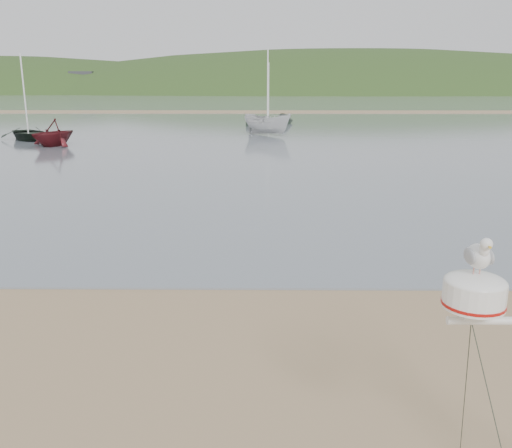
{
  "coord_description": "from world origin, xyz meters",
  "views": [
    {
      "loc": [
        2.47,
        -5.83,
        3.89
      ],
      "look_at": [
        2.41,
        1.0,
        2.11
      ],
      "focal_mm": 38.0,
      "sensor_mm": 36.0,
      "label": 1
    }
  ],
  "objects_px": {
    "boat_white": "(268,106)",
    "boat_dark": "(26,108)",
    "sailboat_dark_mid": "(279,121)",
    "boat_red": "(52,120)"
  },
  "relations": [
    {
      "from": "boat_red",
      "to": "sailboat_dark_mid",
      "type": "bearing_deg",
      "value": 80.03
    },
    {
      "from": "boat_red",
      "to": "boat_white",
      "type": "xyz_separation_m",
      "value": [
        13.54,
        7.58,
        0.58
      ]
    },
    {
      "from": "boat_red",
      "to": "boat_dark",
      "type": "bearing_deg",
      "value": 157.49
    },
    {
      "from": "boat_white",
      "to": "sailboat_dark_mid",
      "type": "relative_size",
      "value": 0.71
    },
    {
      "from": "boat_red",
      "to": "sailboat_dark_mid",
      "type": "distance_m",
      "value": 24.16
    },
    {
      "from": "boat_white",
      "to": "boat_dark",
      "type": "bearing_deg",
      "value": 143.24
    },
    {
      "from": "boat_dark",
      "to": "boat_white",
      "type": "relative_size",
      "value": 0.98
    },
    {
      "from": "boat_white",
      "to": "sailboat_dark_mid",
      "type": "xyz_separation_m",
      "value": [
        1.22,
        11.5,
        -1.93
      ]
    },
    {
      "from": "boat_red",
      "to": "sailboat_dark_mid",
      "type": "xyz_separation_m",
      "value": [
        14.76,
        19.08,
        -1.36
      ]
    },
    {
      "from": "boat_red",
      "to": "sailboat_dark_mid",
      "type": "relative_size",
      "value": 0.52
    }
  ]
}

